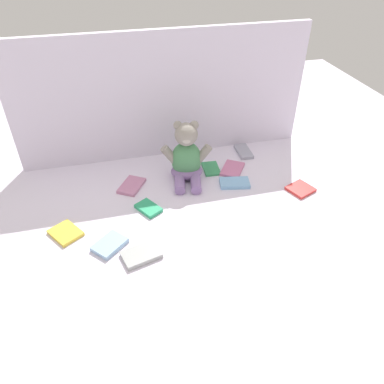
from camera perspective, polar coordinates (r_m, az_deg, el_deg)
name	(u,v)px	position (r m, az deg, el deg)	size (l,w,h in m)	color
ground_plane	(183,197)	(1.65, -1.37, -0.80)	(3.20, 3.20, 0.00)	silver
backdrop_drape	(164,97)	(1.84, -4.38, 14.42)	(1.43, 0.03, 0.62)	silver
teddy_bear	(186,158)	(1.72, -0.85, 5.22)	(0.24, 0.23, 0.29)	#4C8C59
book_case_0	(232,169)	(1.84, 6.26, 3.55)	(0.09, 0.14, 0.01)	#C06993
book_case_1	(235,183)	(1.73, 6.58, 1.40)	(0.08, 0.14, 0.02)	#79AFDD
book_case_2	(148,208)	(1.59, -6.74, -2.50)	(0.07, 0.11, 0.02)	#289A66
book_case_3	(244,152)	(1.98, 7.96, 6.19)	(0.07, 0.14, 0.02)	#9696A7
book_case_4	(110,245)	(1.45, -12.57, -7.92)	(0.09, 0.12, 0.02)	#8EB6D6
book_case_5	(211,169)	(1.83, 2.96, 3.62)	(0.08, 0.12, 0.01)	#348C53
book_case_6	(300,189)	(1.76, 16.38, 0.44)	(0.10, 0.11, 0.01)	red
book_case_7	(141,255)	(1.39, -7.83, -9.56)	(0.09, 0.14, 0.02)	#A1A5A3
book_case_8	(66,233)	(1.55, -18.91, -5.98)	(0.10, 0.12, 0.01)	gold
book_case_9	(132,186)	(1.73, -9.29, 0.97)	(0.09, 0.14, 0.01)	#B87297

